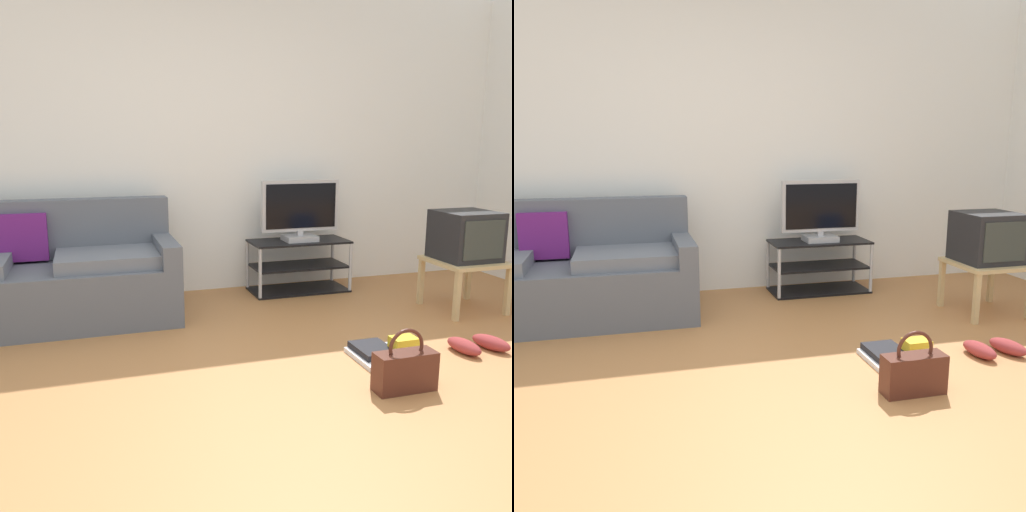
# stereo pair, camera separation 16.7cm
# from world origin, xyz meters

# --- Properties ---
(ground_plane) EXTENTS (9.00, 9.80, 0.02)m
(ground_plane) POSITION_xyz_m (0.00, 0.00, -0.01)
(ground_plane) COLOR #B27542
(wall_back) EXTENTS (9.00, 0.10, 2.70)m
(wall_back) POSITION_xyz_m (0.00, 2.45, 1.35)
(wall_back) COLOR white
(wall_back) RESTS_ON ground_plane
(couch) EXTENTS (2.08, 0.86, 0.90)m
(couch) POSITION_xyz_m (-1.34, 1.88, 0.33)
(couch) COLOR #565B66
(couch) RESTS_ON ground_plane
(tv_stand) EXTENTS (0.89, 0.41, 0.47)m
(tv_stand) POSITION_xyz_m (0.88, 2.11, 0.23)
(tv_stand) COLOR black
(tv_stand) RESTS_ON ground_plane
(flat_tv) EXTENTS (0.72, 0.22, 0.54)m
(flat_tv) POSITION_xyz_m (0.88, 2.09, 0.74)
(flat_tv) COLOR #B2B2B7
(flat_tv) RESTS_ON tv_stand
(side_table) EXTENTS (0.53, 0.53, 0.42)m
(side_table) POSITION_xyz_m (1.94, 1.18, 0.35)
(side_table) COLOR tan
(side_table) RESTS_ON ground_plane
(crt_tv) EXTENTS (0.44, 0.44, 0.39)m
(crt_tv) POSITION_xyz_m (1.94, 1.20, 0.61)
(crt_tv) COLOR #232326
(crt_tv) RESTS_ON side_table
(handbag) EXTENTS (0.35, 0.13, 0.36)m
(handbag) POSITION_xyz_m (0.68, 0.02, 0.12)
(handbag) COLOR #4C2319
(handbag) RESTS_ON ground_plane
(sneakers_pair) EXTENTS (0.38, 0.29, 0.09)m
(sneakers_pair) POSITION_xyz_m (1.46, 0.38, 0.04)
(sneakers_pair) COLOR #993333
(sneakers_pair) RESTS_ON ground_plane
(floor_tray) EXTENTS (0.45, 0.35, 0.14)m
(floor_tray) POSITION_xyz_m (0.83, 0.46, 0.04)
(floor_tray) COLOR silver
(floor_tray) RESTS_ON ground_plane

